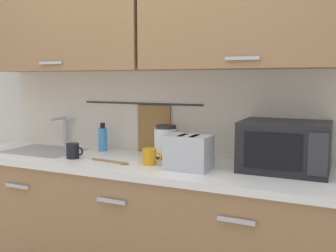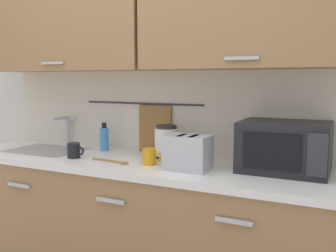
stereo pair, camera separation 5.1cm
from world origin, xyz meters
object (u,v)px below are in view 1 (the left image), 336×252
(dish_soap_bottle, at_px, (103,139))
(wooden_spoon, at_px, (115,162))
(mug_near_sink, at_px, (73,151))
(mug_by_kettle, at_px, (150,157))
(microwave, at_px, (285,146))
(toaster, at_px, (188,152))
(electric_kettle, at_px, (167,142))

(dish_soap_bottle, height_order, wooden_spoon, dish_soap_bottle)
(mug_near_sink, height_order, mug_by_kettle, same)
(mug_near_sink, xyz_separation_m, mug_by_kettle, (0.52, 0.04, 0.00))
(microwave, distance_m, toaster, 0.52)
(wooden_spoon, bearing_deg, dish_soap_bottle, 134.24)
(electric_kettle, height_order, toaster, electric_kettle)
(mug_near_sink, relative_size, toaster, 0.47)
(microwave, bearing_deg, dish_soap_bottle, 176.46)
(electric_kettle, distance_m, toaster, 0.34)
(dish_soap_bottle, bearing_deg, mug_by_kettle, -26.50)
(microwave, bearing_deg, mug_near_sink, -170.21)
(microwave, xyz_separation_m, toaster, (-0.48, -0.19, -0.04))
(microwave, distance_m, dish_soap_bottle, 1.23)
(mug_near_sink, bearing_deg, toaster, 2.05)
(dish_soap_bottle, xyz_separation_m, toaster, (0.74, -0.26, 0.01))
(electric_kettle, height_order, wooden_spoon, electric_kettle)
(dish_soap_bottle, relative_size, mug_by_kettle, 1.63)
(dish_soap_bottle, xyz_separation_m, wooden_spoon, (0.28, -0.29, -0.08))
(dish_soap_bottle, relative_size, wooden_spoon, 0.71)
(toaster, bearing_deg, mug_near_sink, -177.95)
(dish_soap_bottle, distance_m, toaster, 0.79)
(mug_near_sink, distance_m, toaster, 0.77)
(microwave, height_order, mug_by_kettle, microwave)
(mug_near_sink, xyz_separation_m, wooden_spoon, (0.31, 0.00, -0.04))
(microwave, relative_size, wooden_spoon, 1.66)
(dish_soap_bottle, xyz_separation_m, mug_near_sink, (-0.02, -0.29, -0.04))
(dish_soap_bottle, height_order, mug_near_sink, dish_soap_bottle)
(microwave, xyz_separation_m, wooden_spoon, (-0.94, -0.21, -0.13))
(electric_kettle, bearing_deg, microwave, -3.71)
(mug_near_sink, distance_m, mug_by_kettle, 0.52)
(microwave, height_order, mug_near_sink, microwave)
(microwave, relative_size, dish_soap_bottle, 2.35)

